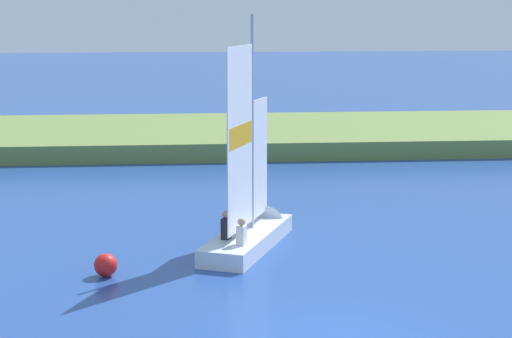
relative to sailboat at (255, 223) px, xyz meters
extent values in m
plane|color=#234793|center=(1.07, -7.29, -0.51)|extent=(200.00, 200.00, 0.00)
cube|color=olive|center=(1.07, 17.34, -0.13)|extent=(80.00, 10.19, 0.77)
cube|color=silver|center=(-0.26, -0.62, -0.28)|extent=(2.86, 4.57, 0.46)
cone|color=silver|center=(0.59, 1.42, -0.28)|extent=(1.47, 1.46, 1.13)
cylinder|color=#B7B7BC|center=(-0.09, -0.21, 2.79)|extent=(0.08, 0.08, 5.69)
cube|color=white|center=(-0.47, -1.13, 2.53)|extent=(0.79, 1.84, 4.67)
cube|color=orange|center=(-0.47, -1.13, 2.59)|extent=(0.72, 1.66, 0.56)
cube|color=white|center=(0.18, 0.43, 1.75)|extent=(0.49, 1.11, 3.22)
cylinder|color=#B7B7BC|center=(-0.47, -1.13, 0.16)|extent=(0.81, 1.85, 0.06)
cube|color=silver|center=(-0.50, -1.92, 0.19)|extent=(0.29, 0.34, 0.48)
sphere|color=tan|center=(-0.50, -1.92, 0.54)|extent=(0.20, 0.20, 0.20)
cube|color=#26262D|center=(-0.86, -1.34, 0.22)|extent=(0.29, 0.34, 0.54)
sphere|color=tan|center=(-0.86, -1.34, 0.60)|extent=(0.20, 0.20, 0.20)
sphere|color=red|center=(-3.81, -2.83, -0.23)|extent=(0.56, 0.56, 0.56)
camera|label=1|loc=(-2.02, -23.76, 5.97)|focal=63.31mm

